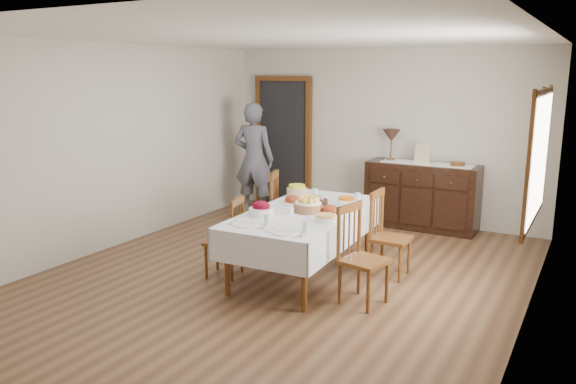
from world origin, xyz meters
The scene contains 26 objects.
ground centered at (0.00, 0.00, 0.00)m, with size 6.00×6.00×0.00m, color brown.
room_shell centered at (-0.15, 0.42, 1.64)m, with size 5.02×6.02×2.65m.
dining_table centered at (0.17, 0.17, 0.65)m, with size 1.20×2.21×0.74m.
chair_left_near centered at (-0.55, -0.30, 0.46)m, with size 0.45×0.45×0.90m.
chair_left_far centered at (-0.67, 0.65, 0.52)m, with size 0.55×0.55×1.04m.
chair_right_near centered at (1.01, -0.25, 0.50)m, with size 0.49×0.49×0.99m.
chair_right_far centered at (0.98, 0.62, 0.49)m, with size 0.40×0.40×0.96m.
sideboard centered at (0.76, 2.72, 0.48)m, with size 1.59×0.58×0.96m.
person centered at (-1.81, 2.20, 0.95)m, with size 0.60×0.38×1.90m, color #555662.
bread_basket centered at (0.22, 0.15, 0.82)m, with size 0.32×0.32×0.17m.
egg_basket centered at (0.13, 0.53, 0.78)m, with size 0.29×0.29×0.11m.
ham_platter_a centered at (-0.12, 0.42, 0.77)m, with size 0.28×0.28×0.11m.
ham_platter_b centered at (0.47, 0.20, 0.77)m, with size 0.30×0.30×0.11m.
beet_bowl centered at (-0.13, -0.25, 0.81)m, with size 0.27×0.27×0.16m.
carrot_bowl centered at (0.45, 0.67, 0.78)m, with size 0.22×0.22×0.09m.
pineapple_bowl centered at (-0.26, 0.78, 0.81)m, with size 0.26×0.26×0.14m.
casserole_dish centered at (0.56, -0.11, 0.78)m, with size 0.22×0.22×0.07m.
butter_dish centered at (0.06, -0.04, 0.78)m, with size 0.14×0.10×0.07m.
setting_left centered at (-0.01, -0.59, 0.76)m, with size 0.42×0.31×0.10m.
setting_right centered at (0.46, -0.64, 0.76)m, with size 0.42×0.31×0.10m.
glass_far_a centered at (-0.07, 0.91, 0.79)m, with size 0.07×0.07×0.09m.
glass_far_b centered at (0.52, 0.86, 0.80)m, with size 0.07×0.07×0.11m.
runner centered at (0.81, 2.72, 0.96)m, with size 1.30×0.35×0.01m.
table_lamp centered at (0.25, 2.76, 1.31)m, with size 0.26×0.26×0.46m.
picture_frame centered at (0.76, 2.64, 1.10)m, with size 0.22×0.08×0.28m.
deco_bowl centered at (1.24, 2.72, 0.99)m, with size 0.20×0.20×0.06m.
Camera 1 is at (2.98, -5.16, 2.26)m, focal length 35.00 mm.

